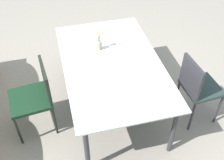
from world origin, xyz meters
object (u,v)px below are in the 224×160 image
Objects in this scene: dining_table at (112,66)px; chair_near_left at (197,86)px; chair_far_side at (36,94)px; flower_vase at (99,42)px.

dining_table is 1.00m from chair_near_left.
flower_vase is at bearing -72.18° from chair_far_side.
flower_vase is (0.29, 0.08, 0.16)m from dining_table.
flower_vase is (0.70, 0.98, 0.30)m from chair_near_left.
dining_table is 0.34m from flower_vase.
flower_vase reaches higher than chair_near_left.
dining_table is 1.99× the size of chair_near_left.
chair_far_side is (-0.07, 0.89, -0.16)m from dining_table.
chair_far_side reaches higher than dining_table.
dining_table is 2.05× the size of chair_far_side.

